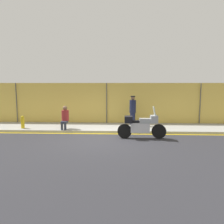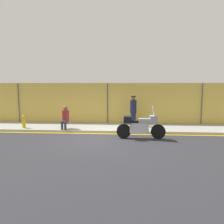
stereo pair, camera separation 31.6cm
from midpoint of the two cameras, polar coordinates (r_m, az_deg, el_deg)
name	(u,v)px [view 1 (the left image)]	position (r m, az deg, el deg)	size (l,w,h in m)	color
ground_plane	(101,140)	(10.07, -3.74, -7.24)	(120.00, 120.00, 0.00)	#2D2D33
sidewalk	(105,128)	(12.49, -2.49, -4.07)	(42.31, 2.44, 0.13)	#9E9E99
curb_paint_stripe	(103,134)	(11.23, -3.07, -5.69)	(42.31, 0.18, 0.01)	gold
storefront_fence	(107,104)	(13.61, -2.03, 2.11)	(40.19, 0.17, 2.60)	gold
motorcycle	(141,125)	(10.26, 6.78, -3.52)	(2.27, 0.50, 1.50)	black
officer_standing	(133,110)	(12.77, 4.72, 0.45)	(0.37, 0.37, 1.72)	#191E38
person_seated_on_curb	(65,116)	(12.01, -12.93, -1.11)	(0.39, 0.65, 1.24)	#2D3342
fire_hydrant	(23,122)	(12.91, -22.96, -2.43)	(0.18, 0.23, 0.69)	gold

